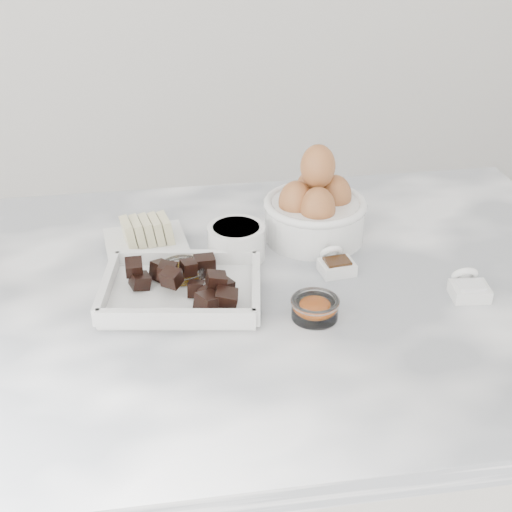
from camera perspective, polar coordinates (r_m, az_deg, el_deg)
The scene contains 10 objects.
cabinet at distance 1.43m, azimuth -0.64°, elevation -19.41°, with size 1.10×0.70×0.90m, color beige.
marble_slab at distance 1.12m, azimuth -0.77°, elevation -3.50°, with size 1.20×0.80×0.04m, color white.
chocolate_dish at distance 1.08m, azimuth -6.00°, elevation -2.25°, with size 0.26×0.22×0.06m.
butter_plate at distance 1.22m, azimuth -8.94°, elevation 1.42°, with size 0.15×0.15×0.06m.
sugar_ramekin at distance 1.18m, azimuth -1.59°, elevation 1.24°, with size 0.10×0.10×0.06m.
egg_bowl at distance 1.23m, azimuth 4.74°, elevation 3.79°, with size 0.18×0.18×0.17m.
honey_bowl at distance 1.12m, azimuth -5.90°, elevation -1.43°, with size 0.07×0.07×0.03m.
zest_bowl at distance 1.04m, azimuth 4.73°, elevation -4.11°, with size 0.07×0.07×0.03m.
vanilla_spoon at distance 1.16m, azimuth 6.37°, elevation -0.58°, with size 0.06×0.07×0.04m.
salt_spoon at distance 1.13m, azimuth 16.64°, elevation -2.37°, with size 0.06×0.07×0.04m.
Camera 1 is at (-0.13, -0.93, 1.54)m, focal length 50.00 mm.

